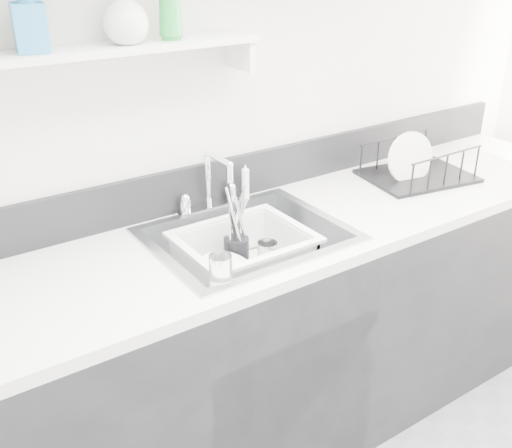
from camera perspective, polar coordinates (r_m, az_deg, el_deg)
room_shell at (r=1.20m, az=21.91°, el=17.83°), size 3.50×3.00×2.60m
counter_run at (r=2.23m, az=-0.74°, el=-11.66°), size 3.20×0.62×0.92m
backsplash at (r=2.19m, az=-5.15°, el=3.73°), size 3.20×0.02×0.16m
sink at (r=2.03m, az=-0.80°, el=-3.32°), size 0.64×0.52×0.20m
faucet at (r=2.15m, az=-4.43°, el=2.81°), size 0.26×0.18×0.23m
side_sprayer at (r=2.23m, az=-1.01°, el=4.02°), size 0.03×0.03×0.14m
wall_shelf at (r=1.85m, az=-14.53°, el=15.51°), size 1.00×0.16×0.12m
wash_tub at (r=2.03m, az=-1.16°, el=-3.16°), size 0.50×0.44×0.17m
plate_stack at (r=1.97m, az=-2.42°, el=-5.44°), size 0.26×0.25×0.10m
utensil_cup at (r=2.08m, az=-1.89°, el=-2.52°), size 0.09×0.09×0.30m
ladle at (r=1.98m, az=-2.13°, el=-4.77°), size 0.23×0.31×0.08m
tumbler_in_tub at (r=2.08m, az=1.08°, el=-3.00°), size 0.09×0.09×0.10m
tumbler_counter at (r=1.69m, az=-3.38°, el=-4.40°), size 0.07×0.07×0.09m
dish_rack at (r=2.53m, az=15.25°, el=5.85°), size 0.47×0.38×0.15m
bowl_small at (r=2.05m, az=1.39°, el=-4.47°), size 0.14×0.14×0.04m
soap_bottle_b at (r=1.78m, az=-20.87°, el=18.06°), size 0.10×0.10×0.19m
soap_bottle_c at (r=1.85m, az=-12.36°, el=18.99°), size 0.14×0.14×0.17m
soap_bottle_d at (r=1.91m, az=-8.23°, el=19.71°), size 0.09×0.09×0.18m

